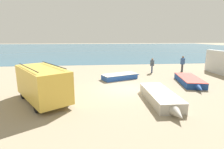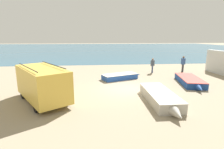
# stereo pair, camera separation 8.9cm
# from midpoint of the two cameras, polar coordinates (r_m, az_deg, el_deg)

# --- Properties ---
(ground_plane) EXTENTS (200.00, 200.00, 0.00)m
(ground_plane) POSITION_cam_midpoint_polar(r_m,az_deg,el_deg) (13.69, 5.10, -4.69)
(ground_plane) COLOR gray
(sea_water) EXTENTS (120.00, 80.00, 0.01)m
(sea_water) POSITION_cam_midpoint_polar(r_m,az_deg,el_deg) (65.04, -3.36, 8.65)
(sea_water) COLOR #33607A
(sea_water) RESTS_ON ground_plane
(parked_van) EXTENTS (4.17, 4.95, 2.27)m
(parked_van) POSITION_cam_midpoint_polar(r_m,az_deg,el_deg) (11.58, -21.71, -2.60)
(parked_van) COLOR gold
(parked_van) RESTS_ON ground_plane
(fishing_rowboat_0) EXTENTS (4.41, 3.83, 0.60)m
(fishing_rowboat_0) POSITION_cam_midpoint_polar(r_m,az_deg,el_deg) (18.55, -19.65, 0.06)
(fishing_rowboat_0) COLOR #ADA89E
(fishing_rowboat_0) RESTS_ON ground_plane
(fishing_rowboat_1) EXTENTS (4.06, 2.47, 0.51)m
(fishing_rowboat_1) POSITION_cam_midpoint_polar(r_m,az_deg,el_deg) (16.76, 3.02, -0.62)
(fishing_rowboat_1) COLOR #234CA3
(fishing_rowboat_1) RESTS_ON ground_plane
(fishing_rowboat_2) EXTENTS (2.39, 5.03, 0.54)m
(fishing_rowboat_2) POSITION_cam_midpoint_polar(r_m,az_deg,el_deg) (16.45, 24.24, -1.90)
(fishing_rowboat_2) COLOR navy
(fishing_rowboat_2) RESTS_ON ground_plane
(fishing_rowboat_3) EXTENTS (1.58, 5.14, 0.64)m
(fishing_rowboat_3) POSITION_cam_midpoint_polar(r_m,az_deg,el_deg) (11.24, 15.79, -7.22)
(fishing_rowboat_3) COLOR #ADA89E
(fishing_rowboat_3) RESTS_ON ground_plane
(fisherman_0) EXTENTS (0.48, 0.48, 1.83)m
(fisherman_0) POSITION_cam_midpoint_polar(r_m,az_deg,el_deg) (21.69, 22.31, 3.66)
(fisherman_0) COLOR #38383D
(fisherman_0) RESTS_ON ground_plane
(fisherman_1) EXTENTS (0.43, 0.43, 1.66)m
(fisherman_1) POSITION_cam_midpoint_polar(r_m,az_deg,el_deg) (20.03, 13.22, 3.31)
(fisherman_1) COLOR navy
(fisherman_1) RESTS_ON ground_plane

